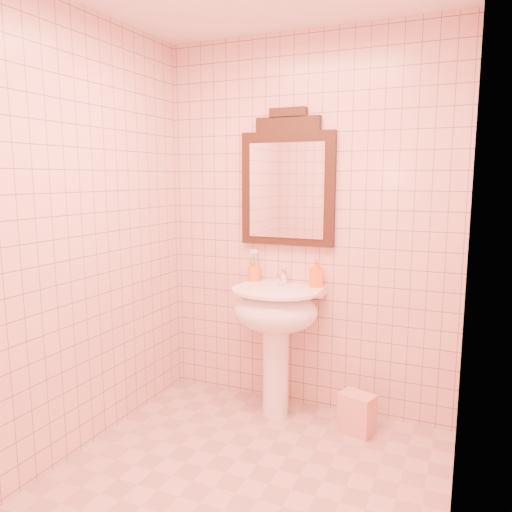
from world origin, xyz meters
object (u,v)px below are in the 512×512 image
at_px(mirror, 287,183).
at_px(toothbrush_cup, 254,273).
at_px(soap_dispenser, 316,273).
at_px(towel, 357,413).
at_px(pedestal_sink, 276,319).

relative_size(mirror, toothbrush_cup, 4.54).
distance_m(mirror, soap_dispenser, 0.63).
height_order(mirror, toothbrush_cup, mirror).
bearing_deg(towel, mirror, 158.02).
height_order(pedestal_sink, soap_dispenser, soap_dispenser).
xyz_separation_m(pedestal_sink, towel, (0.55, -0.02, -0.54)).
bearing_deg(mirror, soap_dispenser, -9.01).
relative_size(pedestal_sink, mirror, 0.97).
bearing_deg(mirror, pedestal_sink, -90.00).
xyz_separation_m(pedestal_sink, soap_dispenser, (0.22, 0.17, 0.29)).
bearing_deg(toothbrush_cup, towel, -14.09).
distance_m(mirror, towel, 1.53).
bearing_deg(soap_dispenser, towel, -52.73).
bearing_deg(pedestal_sink, mirror, 90.00).
distance_m(toothbrush_cup, soap_dispenser, 0.45).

